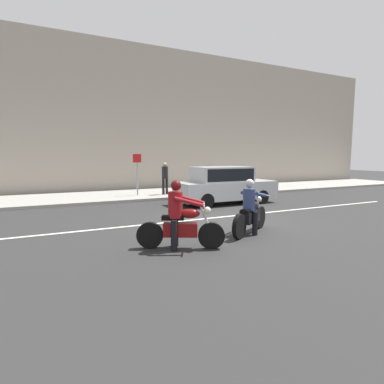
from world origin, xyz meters
name	(u,v)px	position (x,y,z in m)	size (l,w,h in m)	color
ground_plane	(234,222)	(0.00, 0.00, 0.00)	(80.00, 80.00, 0.00)	#2B2B2B
sidewalk_slab	(155,194)	(0.00, 8.00, 0.07)	(40.00, 4.40, 0.14)	#99968E
building_facade	(137,120)	(0.00, 11.40, 4.58)	(40.00, 1.40, 9.15)	#A89E8E
lane_marking_stripe	(218,217)	(-0.06, 0.90, 0.00)	(18.00, 0.14, 0.01)	silver
motorcycle_with_rider_denim_blue	(250,211)	(-0.42, -1.46, 0.64)	(1.92, 1.22, 1.56)	black
motorcycle_with_rider_crimson	(180,221)	(-2.81, -1.93, 0.67)	(1.92, 1.11, 1.64)	black
parked_sedan_silver	(224,185)	(1.86, 3.59, 0.89)	(4.72, 1.82, 1.72)	#B2B5BA
street_sign_post	(137,170)	(-1.21, 7.37, 1.49)	(0.44, 0.08, 2.21)	gray
pedestrian_bystander	(165,176)	(0.23, 7.04, 1.15)	(0.34, 0.34, 1.72)	black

